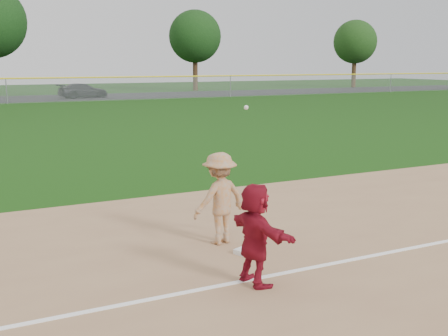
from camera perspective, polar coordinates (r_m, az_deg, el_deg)
name	(u,v)px	position (r m, az deg, el deg)	size (l,w,h in m)	color
ground	(264,258)	(9.66, 4.04, -9.09)	(160.00, 160.00, 0.00)	#143D0B
foul_line	(290,272)	(9.02, 6.68, -10.44)	(60.00, 0.10, 0.01)	white
parking_asphalt	(0,99)	(54.10, -21.79, 6.49)	(120.00, 10.00, 0.01)	black
first_base	(248,251)	(9.77, 2.47, -8.46)	(0.37, 0.37, 0.08)	silver
base_runner	(255,234)	(8.29, 3.21, -6.74)	(1.42, 0.45, 1.53)	maroon
car_right	(83,91)	(53.91, -14.11, 7.63)	(1.86, 4.58, 1.33)	black
first_base_play	(220,198)	(10.12, -0.45, -3.09)	(1.19, 0.84, 2.52)	gray
outfield_fence	(6,79)	(48.05, -21.30, 8.43)	(110.00, 0.12, 110.00)	#999EA0
tree_3	(195,37)	(66.27, -2.97, 13.20)	(6.00, 6.00, 9.19)	#382314
tree_4	(355,42)	(76.53, 13.18, 12.36)	(5.60, 5.60, 8.67)	#3B2815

